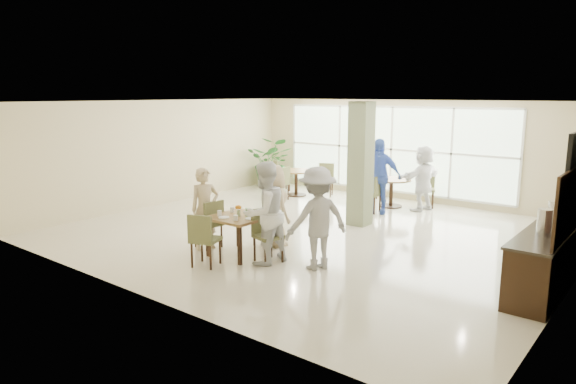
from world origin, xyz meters
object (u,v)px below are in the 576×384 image
Objects in this scene: potted_plant at (272,162)px; main_table at (239,221)px; adult_a at (378,176)px; round_table_right at (391,186)px; adult_standing at (363,169)px; adult_b at (423,178)px; teen_left at (205,209)px; round_table_left at (296,176)px; teen_standing at (317,218)px; teen_right at (264,213)px; teen_far at (274,206)px; buffet_counter at (562,240)px.

main_table is at bearing -55.00° from potted_plant.
adult_a reaches higher than potted_plant.
adult_standing reaches higher than round_table_right.
adult_b reaches higher than main_table.
teen_left is (-1.08, -5.65, 0.23)m from round_table_right.
round_table_left is 0.60× the size of teen_standing.
round_table_left is 6.21m from teen_right.
adult_standing reaches higher than teen_far.
buffet_counter is at bearing 64.96° from adult_b.
main_table is 5.83m from round_table_left.
adult_a reaches higher than teen_far.
main_table is 0.90× the size of round_table_left.
buffet_counter is 2.80× the size of adult_b.
round_table_left is 0.66× the size of potted_plant.
buffet_counter reaches higher than potted_plant.
adult_standing is at bearing -158.42° from teen_right.
round_table_left is 5.60m from teen_left.
teen_left is at bearing -80.90° from teen_right.
main_table is at bearing -92.85° from round_table_right.
teen_far reaches higher than round_table_right.
main_table is at bearing 115.37° from adult_standing.
adult_b is at bearing -2.18° from potted_plant.
teen_standing reaches higher than round_table_left.
round_table_left is 5.12m from teen_far.
potted_plant is 4.58m from adult_a.
teen_left is at bearing 63.10° from teen_far.
buffet_counter is at bearing -31.95° from round_table_right.
round_table_right is 5.43m from teen_standing.
main_table is 0.60× the size of teen_left.
main_table is 7.13m from potted_plant.
teen_left is 0.89× the size of teen_standing.
teen_left is at bearing -173.58° from main_table.
potted_plant is at bearing -108.44° from teen_standing.
round_table_left is 0.66× the size of teen_far.
teen_standing is (1.28, -5.27, 0.33)m from round_table_right.
round_table_left is 0.56× the size of adult_a.
teen_standing is at bearing 117.96° from teen_right.
buffet_counter is (4.89, 2.68, -0.10)m from main_table.
main_table is 0.59× the size of potted_plant.
teen_standing is 0.94× the size of adult_a.
buffet_counter is 2.49× the size of adult_a.
main_table is 0.90m from teen_far.
teen_far is 0.97× the size of adult_standing.
teen_standing reaches higher than adult_standing.
adult_standing is at bearing 149.53° from buffet_counter.
main_table is 0.51× the size of adult_a.
adult_b reaches higher than round_table_left.
round_table_right is 5.76m from teen_left.
teen_right is 6.33m from adult_standing.
main_table is 0.82m from teen_left.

